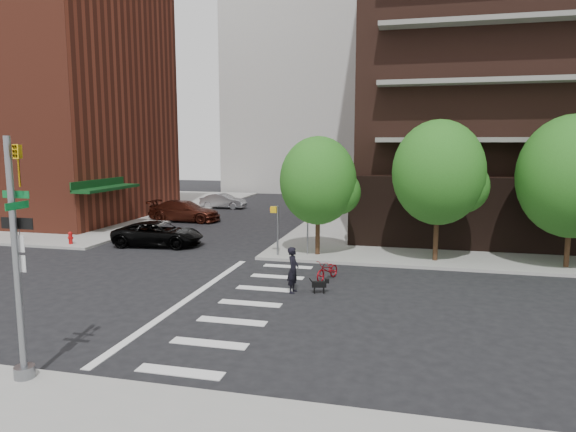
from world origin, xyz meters
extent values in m
plane|color=black|center=(0.00, 0.00, 0.00)|extent=(120.00, 120.00, 0.00)
cube|color=gray|center=(20.50, 23.50, 0.07)|extent=(39.00, 33.00, 0.15)
cube|color=gray|center=(-24.50, 23.50, 0.07)|extent=(31.00, 33.00, 0.15)
cube|color=silver|center=(3.00, -6.00, 0.01)|extent=(2.40, 0.50, 0.01)
cube|color=silver|center=(3.00, -4.00, 0.01)|extent=(2.40, 0.50, 0.01)
cube|color=silver|center=(3.00, -2.00, 0.01)|extent=(2.40, 0.50, 0.01)
cube|color=silver|center=(3.00, 0.00, 0.01)|extent=(2.40, 0.50, 0.01)
cube|color=silver|center=(3.00, 2.00, 0.01)|extent=(2.40, 0.50, 0.01)
cube|color=silver|center=(3.00, 4.00, 0.01)|extent=(2.40, 0.50, 0.01)
cube|color=silver|center=(3.00, 6.00, 0.01)|extent=(2.40, 0.50, 0.01)
cube|color=silver|center=(0.50, 0.00, 0.01)|extent=(0.30, 13.00, 0.01)
cube|color=black|center=(18.00, 24.00, 2.15)|extent=(25.50, 25.50, 4.00)
cube|color=maroon|center=(-22.00, 18.00, 10.15)|extent=(20.00, 15.00, 20.00)
cube|color=#0C3814|center=(-11.30, 13.00, 2.95)|extent=(1.40, 6.00, 0.20)
cylinder|color=#301E11|center=(4.00, 8.50, 1.30)|extent=(0.24, 0.24, 2.30)
sphere|color=#235B19|center=(4.00, 8.50, 4.05)|extent=(4.00, 4.00, 4.00)
cylinder|color=#301E11|center=(10.00, 8.50, 1.45)|extent=(0.24, 0.24, 2.60)
sphere|color=#235B19|center=(10.00, 8.50, 4.55)|extent=(4.50, 4.50, 4.50)
cylinder|color=#301E11|center=(16.00, 8.50, 1.30)|extent=(0.24, 0.24, 2.30)
sphere|color=#235B19|center=(16.00, 8.50, 4.45)|extent=(5.00, 5.00, 5.00)
cylinder|color=slate|center=(-0.50, -7.50, 3.15)|extent=(0.16, 0.16, 6.00)
cylinder|color=slate|center=(-0.50, -7.50, 0.30)|extent=(0.50, 0.50, 0.30)
imported|color=gold|center=(-0.25, -7.50, 5.45)|extent=(0.16, 0.20, 1.00)
cube|color=#0A5926|center=(-0.50, -7.35, 4.75)|extent=(0.75, 0.02, 0.18)
cube|color=#0A5926|center=(-0.35, -7.50, 4.50)|extent=(0.02, 0.75, 0.18)
cube|color=black|center=(-0.50, -7.38, 4.05)|extent=(0.90, 0.02, 0.28)
cube|color=silver|center=(-0.50, -7.38, 3.55)|extent=(0.32, 0.02, 0.42)
cube|color=silver|center=(-0.50, -7.38, 3.05)|extent=(0.32, 0.02, 0.42)
cylinder|color=slate|center=(2.00, 7.80, 1.45)|extent=(0.10, 0.10, 2.60)
cube|color=gold|center=(1.80, 7.80, 2.55)|extent=(0.32, 0.25, 0.32)
cylinder|color=slate|center=(3.50, 8.30, 1.25)|extent=(0.08, 0.08, 2.20)
cube|color=gold|center=(3.50, 8.15, 2.15)|extent=(0.64, 0.02, 0.64)
cylinder|color=#A50C0C|center=(-10.50, 7.80, 0.45)|extent=(0.22, 0.22, 0.60)
sphere|color=#A50C0C|center=(-10.50, 7.80, 0.76)|extent=(0.24, 0.24, 0.24)
cylinder|color=black|center=(-14.00, 7.80, 0.70)|extent=(0.05, 0.05, 1.10)
cube|color=black|center=(-14.00, 7.80, 1.36)|extent=(0.10, 0.08, 0.22)
imported|color=black|center=(-5.58, 9.16, 0.72)|extent=(2.89, 5.39, 1.44)
imported|color=#461A11|center=(-8.20, 18.35, 0.81)|extent=(2.33, 5.59, 1.61)
imported|color=#94959A|center=(-8.20, 26.61, 0.69)|extent=(1.51, 4.19, 1.38)
imported|color=maroon|center=(5.27, 4.03, 0.45)|extent=(1.17, 1.81, 0.90)
imported|color=black|center=(4.23, 1.82, 0.93)|extent=(0.70, 0.47, 1.86)
cube|color=black|center=(5.27, 1.94, 0.36)|extent=(0.60, 0.33, 0.23)
cube|color=black|center=(5.58, 2.02, 0.50)|extent=(0.20, 0.17, 0.17)
cylinder|color=black|center=(5.45, 2.00, 0.12)|extent=(0.06, 0.06, 0.25)
cylinder|color=black|center=(5.10, 1.89, 0.12)|extent=(0.06, 0.06, 0.25)
camera|label=1|loc=(8.79, -17.74, 5.97)|focal=32.00mm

